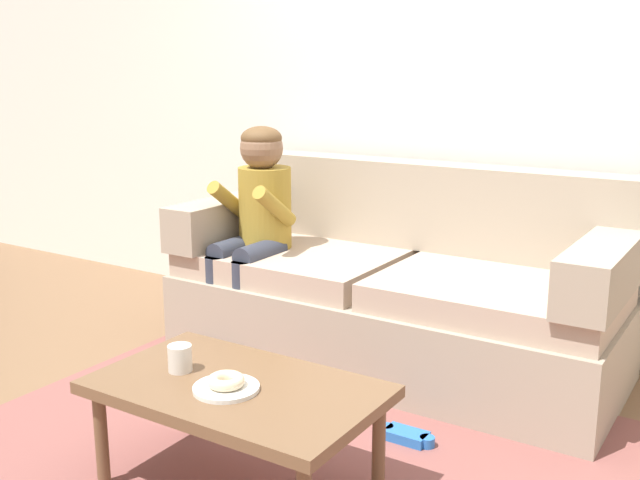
# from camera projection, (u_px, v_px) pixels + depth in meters

# --- Properties ---
(ground) EXTENTS (10.00, 10.00, 0.00)m
(ground) POSITION_uv_depth(u_px,v_px,m) (313.00, 435.00, 2.84)
(ground) COLOR brown
(wall_back) EXTENTS (8.00, 0.10, 2.80)m
(wall_back) POSITION_uv_depth(u_px,v_px,m) (465.00, 62.00, 3.68)
(wall_back) COLOR silver
(wall_back) RESTS_ON ground
(area_rug) EXTENTS (2.45, 2.05, 0.01)m
(area_rug) POSITION_uv_depth(u_px,v_px,m) (274.00, 462.00, 2.64)
(area_rug) COLOR brown
(area_rug) RESTS_ON ground
(couch) EXTENTS (2.06, 0.90, 0.92)m
(couch) POSITION_uv_depth(u_px,v_px,m) (397.00, 293.00, 3.50)
(couch) COLOR tan
(couch) RESTS_ON ground
(coffee_table) EXTENTS (0.93, 0.56, 0.39)m
(coffee_table) POSITION_uv_depth(u_px,v_px,m) (237.00, 396.00, 2.39)
(coffee_table) COLOR brown
(coffee_table) RESTS_ON ground
(person_child) EXTENTS (0.34, 0.58, 1.10)m
(person_child) POSITION_uv_depth(u_px,v_px,m) (255.00, 216.00, 3.61)
(person_child) COLOR olive
(person_child) RESTS_ON ground
(plate) EXTENTS (0.21, 0.21, 0.01)m
(plate) POSITION_uv_depth(u_px,v_px,m) (226.00, 388.00, 2.33)
(plate) COLOR white
(plate) RESTS_ON coffee_table
(donut) EXTENTS (0.13, 0.13, 0.04)m
(donut) POSITION_uv_depth(u_px,v_px,m) (226.00, 381.00, 2.32)
(donut) COLOR beige
(donut) RESTS_ON plate
(mug) EXTENTS (0.08, 0.08, 0.09)m
(mug) POSITION_uv_depth(u_px,v_px,m) (180.00, 358.00, 2.47)
(mug) COLOR silver
(mug) RESTS_ON coffee_table
(toy_controller) EXTENTS (0.23, 0.09, 0.05)m
(toy_controller) POSITION_uv_depth(u_px,v_px,m) (406.00, 437.00, 2.78)
(toy_controller) COLOR blue
(toy_controller) RESTS_ON ground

